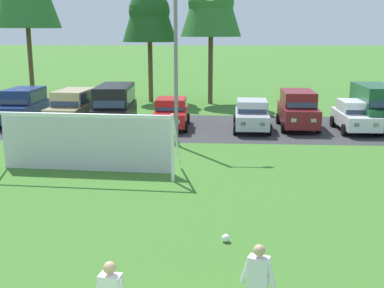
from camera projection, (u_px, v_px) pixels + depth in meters
name	position (u px, v px, depth m)	size (l,w,h in m)	color
ground_plane	(179.00, 160.00, 21.09)	(400.00, 400.00, 0.00)	#3D7028
parking_lot_strip	(191.00, 127.00, 28.51)	(52.00, 8.40, 0.01)	#333335
soccer_ball	(226.00, 238.00, 12.83)	(0.22, 0.22, 0.22)	white
soccer_goal	(84.00, 140.00, 19.03)	(7.52, 2.38, 2.57)	white
player_striker_near	(258.00, 286.00, 9.02)	(0.69, 0.39, 1.64)	tan
player_midfield_center	(50.00, 146.00, 20.15)	(0.54, 0.62, 1.64)	#936B4C
parked_car_slot_far_left	(24.00, 106.00, 29.18)	(2.17, 4.61, 2.16)	navy
parked_car_slot_left	(74.00, 108.00, 28.46)	(2.33, 4.70, 2.16)	tan
parked_car_slot_center_left	(115.00, 106.00, 27.58)	(2.43, 4.91, 2.52)	black
parked_car_slot_center	(171.00, 113.00, 28.14)	(2.14, 4.25, 1.72)	red
parked_car_slot_center_right	(252.00, 115.00, 27.41)	(2.11, 4.24, 1.72)	#B2B2BC
parked_car_slot_right	(298.00, 109.00, 27.97)	(2.16, 4.61, 2.16)	maroon
parked_car_slot_far_right	(355.00, 116.00, 27.15)	(2.10, 4.23, 1.72)	silver
parked_car_slot_end	(375.00, 106.00, 27.66)	(2.20, 4.80, 2.52)	#194C2D
tree_mid_left	(149.00, 1.00, 37.31)	(4.25, 4.25, 11.33)	brown
street_lamp	(180.00, 70.00, 23.00)	(2.00, 0.32, 7.12)	slate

